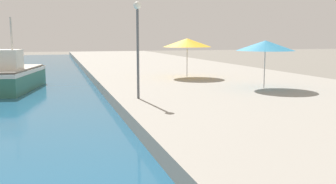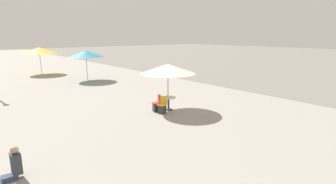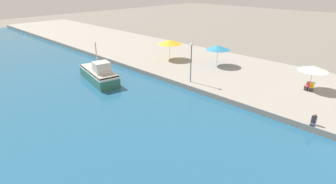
{
  "view_description": "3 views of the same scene",
  "coord_description": "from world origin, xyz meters",
  "px_view_note": "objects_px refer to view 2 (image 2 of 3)",
  "views": [
    {
      "loc": [
        -2.61,
        1.86,
        3.53
      ],
      "look_at": [
        1.5,
        15.66,
        1.42
      ],
      "focal_mm": 40.0,
      "sensor_mm": 36.0,
      "label": 1
    },
    {
      "loc": [
        -0.59,
        -2.59,
        4.76
      ],
      "look_at": [
        8.5,
        8.53,
        1.62
      ],
      "focal_mm": 28.0,
      "sensor_mm": 36.0,
      "label": 2
    },
    {
      "loc": [
        -21.41,
        1.21,
        11.52
      ],
      "look_at": [
        -4.0,
        18.0,
        1.22
      ],
      "focal_mm": 28.0,
      "sensor_mm": 36.0,
      "label": 3
    }
  ],
  "objects_px": {
    "person_at_quay": "(15,165)",
    "cafe_umbrella_striped": "(39,50)",
    "cafe_umbrella_white": "(86,54)",
    "cafe_chair_left": "(157,106)",
    "cafe_table": "(169,101)",
    "cafe_chair_right": "(162,107)",
    "cafe_umbrella_pink": "(168,69)"
  },
  "relations": [
    {
      "from": "cafe_chair_right",
      "to": "person_at_quay",
      "type": "bearing_deg",
      "value": 86.66
    },
    {
      "from": "cafe_umbrella_pink",
      "to": "cafe_umbrella_white",
      "type": "bearing_deg",
      "value": 88.3
    },
    {
      "from": "cafe_chair_left",
      "to": "person_at_quay",
      "type": "bearing_deg",
      "value": 127.35
    },
    {
      "from": "cafe_umbrella_pink",
      "to": "cafe_umbrella_white",
      "type": "distance_m",
      "value": 12.35
    },
    {
      "from": "cafe_umbrella_pink",
      "to": "cafe_table",
      "type": "xyz_separation_m",
      "value": [
        -0.06,
        -0.14,
        -1.78
      ]
    },
    {
      "from": "cafe_umbrella_striped",
      "to": "person_at_quay",
      "type": "height_order",
      "value": "cafe_umbrella_striped"
    },
    {
      "from": "cafe_chair_left",
      "to": "person_at_quay",
      "type": "distance_m",
      "value": 7.93
    },
    {
      "from": "cafe_umbrella_white",
      "to": "person_at_quay",
      "type": "height_order",
      "value": "cafe_umbrella_white"
    },
    {
      "from": "cafe_table",
      "to": "cafe_chair_right",
      "type": "height_order",
      "value": "cafe_chair_right"
    },
    {
      "from": "cafe_umbrella_pink",
      "to": "cafe_chair_left",
      "type": "bearing_deg",
      "value": 175.91
    },
    {
      "from": "cafe_chair_left",
      "to": "cafe_chair_right",
      "type": "bearing_deg",
      "value": -161.27
    },
    {
      "from": "cafe_umbrella_white",
      "to": "cafe_umbrella_striped",
      "type": "distance_m",
      "value": 7.35
    },
    {
      "from": "cafe_umbrella_striped",
      "to": "cafe_table",
      "type": "bearing_deg",
      "value": -84.63
    },
    {
      "from": "person_at_quay",
      "to": "cafe_table",
      "type": "bearing_deg",
      "value": 18.68
    },
    {
      "from": "cafe_umbrella_white",
      "to": "cafe_chair_right",
      "type": "xyz_separation_m",
      "value": [
        -1.1,
        -12.75,
        -2.12
      ]
    },
    {
      "from": "cafe_umbrella_white",
      "to": "person_at_quay",
      "type": "xyz_separation_m",
      "value": [
        -8.49,
        -15.21,
        -2.0
      ]
    },
    {
      "from": "cafe_umbrella_striped",
      "to": "cafe_chair_left",
      "type": "relative_size",
      "value": 3.9
    },
    {
      "from": "person_at_quay",
      "to": "cafe_umbrella_white",
      "type": "bearing_deg",
      "value": 60.83
    },
    {
      "from": "cafe_umbrella_white",
      "to": "cafe_chair_left",
      "type": "relative_size",
      "value": 3.64
    },
    {
      "from": "cafe_umbrella_striped",
      "to": "person_at_quay",
      "type": "bearing_deg",
      "value": -105.68
    },
    {
      "from": "cafe_umbrella_pink",
      "to": "cafe_umbrella_striped",
      "type": "bearing_deg",
      "value": 95.59
    },
    {
      "from": "cafe_umbrella_pink",
      "to": "cafe_chair_right",
      "type": "relative_size",
      "value": 3.35
    },
    {
      "from": "cafe_chair_right",
      "to": "cafe_umbrella_white",
      "type": "bearing_deg",
      "value": -26.67
    },
    {
      "from": "cafe_chair_right",
      "to": "person_at_quay",
      "type": "height_order",
      "value": "person_at_quay"
    },
    {
      "from": "cafe_umbrella_striped",
      "to": "person_at_quay",
      "type": "distance_m",
      "value": 23.15
    },
    {
      "from": "cafe_table",
      "to": "cafe_chair_right",
      "type": "distance_m",
      "value": 0.75
    },
    {
      "from": "person_at_quay",
      "to": "cafe_umbrella_striped",
      "type": "bearing_deg",
      "value": 74.32
    },
    {
      "from": "person_at_quay",
      "to": "cafe_chair_left",
      "type": "bearing_deg",
      "value": 21.63
    },
    {
      "from": "cafe_umbrella_striped",
      "to": "cafe_chair_right",
      "type": "height_order",
      "value": "cafe_umbrella_striped"
    },
    {
      "from": "cafe_table",
      "to": "person_at_quay",
      "type": "relative_size",
      "value": 0.79
    },
    {
      "from": "cafe_table",
      "to": "cafe_chair_left",
      "type": "bearing_deg",
      "value": 164.29
    },
    {
      "from": "cafe_umbrella_white",
      "to": "cafe_chair_left",
      "type": "bearing_deg",
      "value": -95.23
    }
  ]
}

